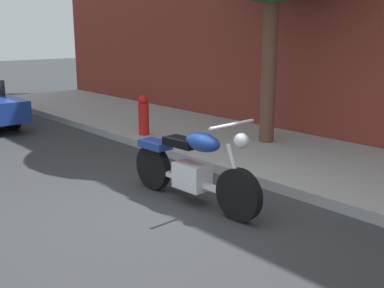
{
  "coord_description": "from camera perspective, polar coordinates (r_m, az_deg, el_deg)",
  "views": [
    {
      "loc": [
        4.11,
        -3.05,
        2.08
      ],
      "look_at": [
        -0.03,
        0.54,
        0.75
      ],
      "focal_mm": 43.84,
      "sensor_mm": 36.0,
      "label": 1
    }
  ],
  "objects": [
    {
      "name": "fire_hydrant",
      "position": [
        8.98,
        -5.89,
        3.12
      ],
      "size": [
        0.2,
        0.2,
        0.91
      ],
      "color": "red",
      "rests_on": "ground"
    },
    {
      "name": "motorcycle",
      "position": [
        5.72,
        0.03,
        -2.89
      ],
      "size": [
        2.12,
        0.7,
        1.1
      ],
      "color": "black",
      "rests_on": "ground"
    },
    {
      "name": "sidewalk",
      "position": [
        7.6,
        14.45,
        -2.17
      ],
      "size": [
        20.96,
        2.79,
        0.14
      ],
      "primitive_type": "cube",
      "color": "#999999",
      "rests_on": "ground"
    },
    {
      "name": "ground_plane",
      "position": [
        5.53,
        -4.08,
        -8.54
      ],
      "size": [
        60.0,
        60.0,
        0.0
      ],
      "primitive_type": "plane",
      "color": "#303335"
    }
  ]
}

